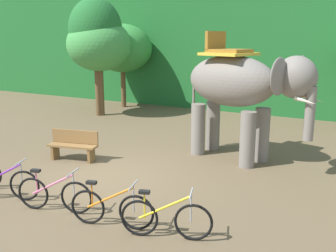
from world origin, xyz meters
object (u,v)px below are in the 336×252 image
at_px(elephant, 240,87).
at_px(wooden_bench, 74,144).
at_px(bike_pink, 54,194).
at_px(bike_orange, 111,208).
at_px(bike_yellow, 166,219).
at_px(tree_far_left, 122,48).
at_px(tree_left, 99,45).
at_px(tree_right, 96,31).
at_px(bike_purple, 3,183).

bearing_deg(elephant, wooden_bench, -151.94).
height_order(bike_pink, bike_orange, same).
height_order(bike_orange, bike_yellow, same).
xyz_separation_m(tree_far_left, tree_left, (0.34, -2.34, 0.21)).
relative_size(elephant, bike_orange, 2.54).
relative_size(tree_right, bike_pink, 3.21).
relative_size(tree_left, bike_purple, 2.77).
distance_m(tree_left, bike_orange, 11.47).
height_order(elephant, bike_purple, elephant).
height_order(tree_far_left, elephant, tree_far_left).
distance_m(tree_right, elephant, 8.72).
relative_size(tree_left, bike_pink, 2.69).
relative_size(bike_purple, wooden_bench, 1.04).
bearing_deg(bike_purple, bike_orange, 1.92).
relative_size(tree_right, wooden_bench, 3.44).
height_order(tree_left, bike_pink, tree_left).
bearing_deg(bike_pink, bike_orange, 0.50).
bearing_deg(bike_orange, wooden_bench, 140.49).
bearing_deg(bike_purple, wooden_bench, 100.69).
xyz_separation_m(tree_far_left, bike_orange, (7.25, -11.03, -2.66)).
distance_m(tree_far_left, tree_left, 2.37).
relative_size(tree_far_left, bike_purple, 2.65).
bearing_deg(bike_orange, bike_pink, -179.50).
relative_size(bike_orange, wooden_bench, 1.08).
relative_size(tree_right, bike_yellow, 3.26).
xyz_separation_m(tree_far_left, bike_yellow, (8.39, -10.92, -2.66)).
xyz_separation_m(bike_purple, wooden_bench, (-0.56, 2.97, 0.09)).
relative_size(bike_pink, bike_yellow, 1.01).
xyz_separation_m(tree_far_left, bike_pink, (5.79, -11.04, -2.66)).
xyz_separation_m(tree_left, wooden_bench, (3.42, -5.81, -2.78)).
xyz_separation_m(tree_far_left, bike_purple, (4.33, -11.12, -2.66)).
bearing_deg(bike_orange, bike_yellow, 5.53).
bearing_deg(tree_left, bike_orange, -51.48).
relative_size(bike_pink, bike_orange, 1.00).
height_order(tree_right, tree_left, tree_right).
distance_m(tree_left, elephant, 8.59).
distance_m(tree_far_left, elephant, 10.03).
bearing_deg(tree_far_left, tree_right, -84.07).
bearing_deg(wooden_bench, bike_yellow, -30.90).
bearing_deg(tree_far_left, bike_pink, -62.33).
xyz_separation_m(tree_far_left, tree_right, (0.25, -2.44, 0.83)).
bearing_deg(tree_left, wooden_bench, -59.48).
relative_size(bike_purple, bike_yellow, 0.98).
xyz_separation_m(tree_right, tree_left, (0.09, 0.10, -0.62)).
xyz_separation_m(elephant, bike_pink, (-2.33, -5.21, -1.82)).
distance_m(bike_purple, bike_yellow, 4.07).
xyz_separation_m(bike_yellow, wooden_bench, (-4.62, 2.77, 0.09)).
bearing_deg(tree_far_left, elephant, -35.68).
height_order(tree_far_left, wooden_bench, tree_far_left).
relative_size(tree_right, bike_purple, 3.31).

